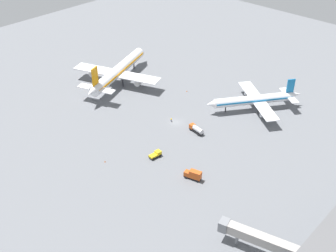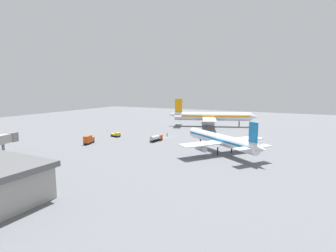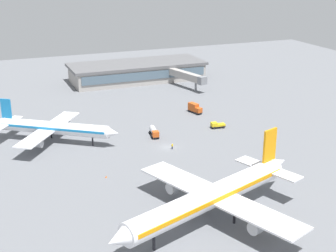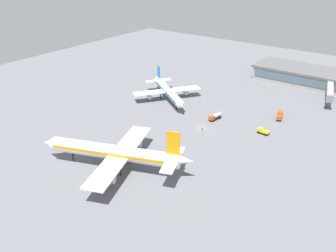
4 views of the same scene
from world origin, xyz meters
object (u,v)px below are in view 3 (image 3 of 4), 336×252
at_px(catering_truck, 195,108).
at_px(safety_cone_near_gate, 106,177).
at_px(airplane_at_gate, 212,196).
at_px(ground_crew_worker, 172,146).
at_px(pushback_tractor, 217,125).
at_px(safety_cone_mid_apron, 273,132).
at_px(fuel_truck, 154,132).
at_px(airplane_taxiing, 53,128).

height_order(catering_truck, safety_cone_near_gate, catering_truck).
distance_m(airplane_at_gate, safety_cone_near_gate, 32.04).
relative_size(ground_crew_worker, safety_cone_near_gate, 2.78).
height_order(pushback_tractor, ground_crew_worker, pushback_tractor).
bearing_deg(safety_cone_mid_apron, fuel_truck, -17.35).
bearing_deg(airplane_taxiing, ground_crew_worker, 4.38).
bearing_deg(ground_crew_worker, airplane_taxiing, -146.81).
height_order(safety_cone_near_gate, safety_cone_mid_apron, same).
bearing_deg(airplane_taxiing, fuel_truck, 23.13).
xyz_separation_m(catering_truck, safety_cone_near_gate, (41.98, 39.24, -1.40)).
bearing_deg(catering_truck, pushback_tractor, -15.83).
distance_m(airplane_at_gate, ground_crew_worker, 40.39).
height_order(airplane_taxiing, catering_truck, airplane_taxiing).
height_order(pushback_tractor, safety_cone_near_gate, pushback_tractor).
bearing_deg(ground_crew_worker, pushback_tractor, 93.76).
bearing_deg(catering_truck, safety_cone_near_gate, -62.67).
height_order(airplane_at_gate, pushback_tractor, airplane_at_gate).
bearing_deg(airplane_taxiing, catering_truck, 46.95).
distance_m(airplane_taxiing, fuel_truck, 29.50).
bearing_deg(catering_truck, airplane_at_gate, -37.99).
height_order(airplane_at_gate, airplane_taxiing, airplane_at_gate).
distance_m(airplane_at_gate, safety_cone_mid_apron, 57.91).
relative_size(airplane_at_gate, ground_crew_worker, 29.20).
relative_size(fuel_truck, pushback_tractor, 1.42).
bearing_deg(airplane_taxiing, safety_cone_mid_apron, 20.41).
height_order(airplane_taxiing, ground_crew_worker, airplane_taxiing).
distance_m(airplane_at_gate, pushback_tractor, 57.73).
bearing_deg(pushback_tractor, safety_cone_mid_apron, 149.52).
xyz_separation_m(airplane_at_gate, ground_crew_worker, (-7.68, -39.37, -4.76)).
xyz_separation_m(airplane_at_gate, safety_cone_mid_apron, (-41.34, -40.19, -5.31)).
bearing_deg(safety_cone_mid_apron, airplane_at_gate, 44.19).
xyz_separation_m(airplane_at_gate, fuel_truck, (-6.61, -51.05, -4.22)).
relative_size(catering_truck, fuel_truck, 0.91).
xyz_separation_m(pushback_tractor, safety_cone_near_gate, (41.95, 22.42, -0.67)).
bearing_deg(safety_cone_near_gate, ground_crew_worker, -153.02).
distance_m(ground_crew_worker, safety_cone_mid_apron, 33.68).
relative_size(airplane_at_gate, safety_cone_near_gate, 81.26).
bearing_deg(airplane_at_gate, airplane_taxiing, -89.50).
relative_size(fuel_truck, safety_cone_near_gate, 10.87).
distance_m(fuel_truck, pushback_tractor, 20.93).
xyz_separation_m(airplane_taxiing, pushback_tractor, (-49.58, 6.83, -3.40)).
height_order(airplane_taxiing, safety_cone_mid_apron, airplane_taxiing).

